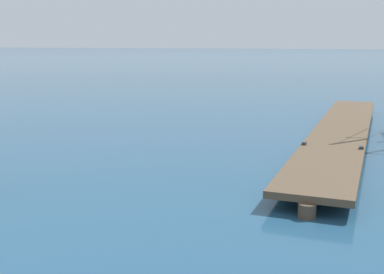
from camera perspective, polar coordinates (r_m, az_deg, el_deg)
name	(u,v)px	position (r m, az deg, el deg)	size (l,w,h in m)	color
floating_dock	(341,131)	(18.02, 16.88, 0.72)	(3.17, 16.66, 0.53)	brown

